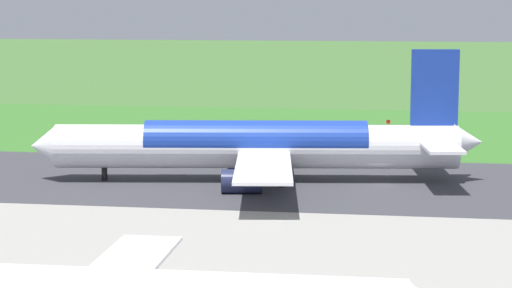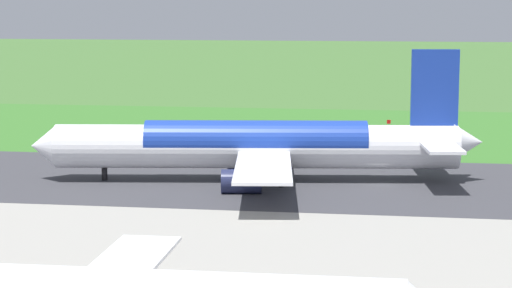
# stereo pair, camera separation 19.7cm
# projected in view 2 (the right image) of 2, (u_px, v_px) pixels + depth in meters

# --- Properties ---
(ground_plane) EXTENTS (800.00, 800.00, 0.00)m
(ground_plane) POSITION_uv_depth(u_px,v_px,m) (379.00, 185.00, 114.66)
(ground_plane) COLOR #3D662D
(runway_asphalt) EXTENTS (600.00, 33.85, 0.06)m
(runway_asphalt) POSITION_uv_depth(u_px,v_px,m) (379.00, 184.00, 114.65)
(runway_asphalt) COLOR #38383D
(runway_asphalt) RESTS_ON ground
(grass_verge_foreground) EXTENTS (600.00, 80.00, 0.04)m
(grass_verge_foreground) POSITION_uv_depth(u_px,v_px,m) (386.00, 139.00, 151.91)
(grass_verge_foreground) COLOR #346B27
(grass_verge_foreground) RESTS_ON ground
(airliner_main) EXTENTS (54.09, 44.41, 15.88)m
(airliner_main) POSITION_uv_depth(u_px,v_px,m) (259.00, 145.00, 116.22)
(airliner_main) COLOR white
(airliner_main) RESTS_ON ground
(no_stopping_sign) EXTENTS (0.60, 0.10, 2.84)m
(no_stopping_sign) POSITION_uv_depth(u_px,v_px,m) (389.00, 127.00, 153.19)
(no_stopping_sign) COLOR slate
(no_stopping_sign) RESTS_ON ground
(traffic_cone_orange) EXTENTS (0.40, 0.40, 0.55)m
(traffic_cone_orange) POSITION_uv_depth(u_px,v_px,m) (366.00, 138.00, 150.98)
(traffic_cone_orange) COLOR orange
(traffic_cone_orange) RESTS_ON ground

